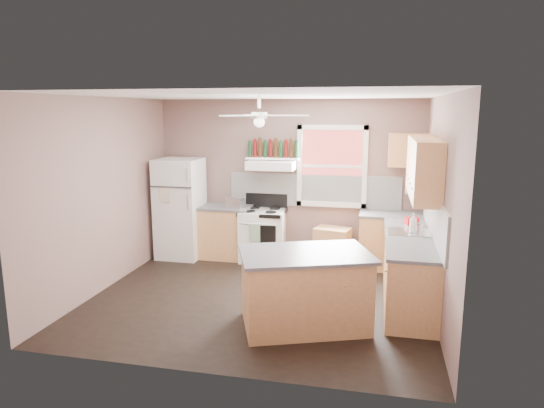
% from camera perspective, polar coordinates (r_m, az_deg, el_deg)
% --- Properties ---
extents(floor, '(4.50, 4.50, 0.00)m').
position_cam_1_polar(floor, '(6.74, -1.41, -10.94)').
color(floor, black).
rests_on(floor, ground).
extents(ceiling, '(4.50, 4.50, 0.00)m').
position_cam_1_polar(ceiling, '(6.25, -1.53, 12.67)').
color(ceiling, white).
rests_on(ceiling, ground).
extents(wall_back, '(4.50, 0.05, 2.70)m').
position_cam_1_polar(wall_back, '(8.31, 1.90, 2.91)').
color(wall_back, '#765A54').
rests_on(wall_back, ground).
extents(wall_right, '(0.05, 4.00, 2.70)m').
position_cam_1_polar(wall_right, '(6.22, 19.32, -0.43)').
color(wall_right, '#765A54').
rests_on(wall_right, ground).
extents(wall_left, '(0.05, 4.00, 2.70)m').
position_cam_1_polar(wall_left, '(7.24, -19.22, 1.11)').
color(wall_left, '#765A54').
rests_on(wall_left, ground).
extents(backsplash_back, '(2.90, 0.03, 0.55)m').
position_cam_1_polar(backsplash_back, '(8.23, 4.92, 1.57)').
color(backsplash_back, white).
rests_on(backsplash_back, wall_back).
extents(backsplash_right, '(0.03, 2.60, 0.55)m').
position_cam_1_polar(backsplash_right, '(6.55, 18.57, -1.41)').
color(backsplash_right, white).
rests_on(backsplash_right, wall_right).
extents(window_view, '(1.00, 0.02, 1.20)m').
position_cam_1_polar(window_view, '(8.14, 7.07, 4.44)').
color(window_view, maroon).
rests_on(window_view, wall_back).
extents(window_frame, '(1.16, 0.07, 1.36)m').
position_cam_1_polar(window_frame, '(8.11, 7.05, 4.41)').
color(window_frame, white).
rests_on(window_frame, wall_back).
extents(refrigerator, '(0.72, 0.70, 1.71)m').
position_cam_1_polar(refrigerator, '(8.48, -10.74, -0.51)').
color(refrigerator, white).
rests_on(refrigerator, floor).
extents(base_cabinet_left, '(0.90, 0.60, 0.86)m').
position_cam_1_polar(base_cabinet_left, '(8.44, -5.65, -3.38)').
color(base_cabinet_left, '#B47F4B').
rests_on(base_cabinet_left, floor).
extents(counter_left, '(0.92, 0.62, 0.04)m').
position_cam_1_polar(counter_left, '(8.34, -5.71, -0.38)').
color(counter_left, '#4F4F52').
rests_on(counter_left, base_cabinet_left).
extents(toaster, '(0.31, 0.22, 0.18)m').
position_cam_1_polar(toaster, '(8.13, -4.38, 0.13)').
color(toaster, silver).
rests_on(toaster, counter_left).
extents(stove, '(0.79, 0.70, 0.86)m').
position_cam_1_polar(stove, '(8.24, -1.10, -3.69)').
color(stove, white).
rests_on(stove, floor).
extents(range_hood, '(0.78, 0.50, 0.14)m').
position_cam_1_polar(range_hood, '(8.06, -0.06, 4.60)').
color(range_hood, white).
rests_on(range_hood, wall_back).
extents(bottle_shelf, '(0.90, 0.26, 0.03)m').
position_cam_1_polar(bottle_shelf, '(8.16, 0.12, 5.39)').
color(bottle_shelf, white).
rests_on(bottle_shelf, range_hood).
extents(cart, '(0.64, 0.50, 0.57)m').
position_cam_1_polar(cart, '(8.16, 7.12, -4.99)').
color(cart, '#B47F4B').
rests_on(cart, floor).
extents(base_cabinet_corner, '(1.00, 0.60, 0.86)m').
position_cam_1_polar(base_cabinet_corner, '(8.04, 13.80, -4.37)').
color(base_cabinet_corner, '#B47F4B').
rests_on(base_cabinet_corner, floor).
extents(base_cabinet_right, '(0.60, 2.20, 0.86)m').
position_cam_1_polar(base_cabinet_right, '(6.71, 15.75, -7.54)').
color(base_cabinet_right, '#B47F4B').
rests_on(base_cabinet_right, floor).
extents(counter_corner, '(1.02, 0.62, 0.04)m').
position_cam_1_polar(counter_corner, '(7.94, 13.95, -1.23)').
color(counter_corner, '#4F4F52').
rests_on(counter_corner, base_cabinet_corner).
extents(counter_right, '(0.62, 2.22, 0.04)m').
position_cam_1_polar(counter_right, '(6.59, 15.86, -3.82)').
color(counter_right, '#4F4F52').
rests_on(counter_right, base_cabinet_right).
extents(sink, '(0.55, 0.45, 0.03)m').
position_cam_1_polar(sink, '(6.78, 15.78, -3.27)').
color(sink, silver).
rests_on(sink, counter_right).
extents(faucet, '(0.03, 0.03, 0.14)m').
position_cam_1_polar(faucet, '(6.77, 17.16, -2.71)').
color(faucet, silver).
rests_on(faucet, sink).
extents(upper_cabinet_right, '(0.33, 1.80, 0.76)m').
position_cam_1_polar(upper_cabinet_right, '(6.63, 17.38, 4.12)').
color(upper_cabinet_right, '#B47F4B').
rests_on(upper_cabinet_right, wall_right).
extents(upper_cabinet_corner, '(0.60, 0.33, 0.52)m').
position_cam_1_polar(upper_cabinet_corner, '(7.93, 15.72, 6.12)').
color(upper_cabinet_corner, '#B47F4B').
rests_on(upper_cabinet_corner, wall_back).
extents(paper_towel, '(0.26, 0.12, 0.12)m').
position_cam_1_polar(paper_towel, '(8.05, 16.32, 1.49)').
color(paper_towel, white).
rests_on(paper_towel, wall_back).
extents(island, '(1.63, 1.33, 0.86)m').
position_cam_1_polar(island, '(5.78, 3.88, -10.17)').
color(island, '#B47F4B').
rests_on(island, floor).
extents(island_top, '(1.74, 1.43, 0.04)m').
position_cam_1_polar(island_top, '(5.64, 3.94, -5.90)').
color(island_top, '#4F4F52').
rests_on(island_top, island).
extents(ceiling_fan_hub, '(0.20, 0.20, 0.08)m').
position_cam_1_polar(ceiling_fan_hub, '(6.25, -1.51, 10.38)').
color(ceiling_fan_hub, white).
rests_on(ceiling_fan_hub, ceiling).
extents(soap_bottle, '(0.11, 0.11, 0.27)m').
position_cam_1_polar(soap_bottle, '(6.74, 16.27, -2.17)').
color(soap_bottle, silver).
rests_on(soap_bottle, counter_right).
extents(red_caddy, '(0.21, 0.18, 0.10)m').
position_cam_1_polar(red_caddy, '(7.25, 16.11, -1.93)').
color(red_caddy, red).
rests_on(red_caddy, counter_right).
extents(wine_bottles, '(0.86, 0.06, 0.31)m').
position_cam_1_polar(wine_bottles, '(8.15, 0.13, 6.50)').
color(wine_bottles, '#143819').
rests_on(wine_bottles, bottle_shelf).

